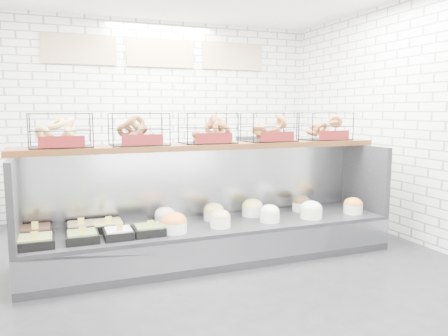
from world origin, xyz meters
name	(u,v)px	position (x,y,z in m)	size (l,w,h in m)	color
ground	(225,267)	(0.00, 0.00, 0.00)	(5.50, 5.50, 0.00)	black
room_shell	(205,71)	(0.00, 0.60, 2.06)	(5.02, 5.51, 3.01)	white
display_case	(212,228)	(-0.02, 0.34, 0.33)	(4.00, 0.90, 1.20)	black
bagel_shelf	(208,132)	(0.00, 0.52, 1.38)	(4.10, 0.50, 0.40)	#41210D
prep_counter	(167,186)	(-0.01, 2.43, 0.47)	(4.00, 0.60, 1.20)	#93969B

